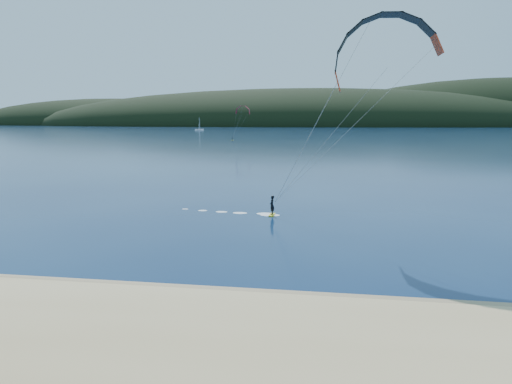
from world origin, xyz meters
TOP-DOWN VIEW (x-y plane):
  - ground at (0.00, 0.00)m, footprint 1800.00×1800.00m
  - wet_sand at (0.00, 4.50)m, footprint 220.00×2.50m
  - headland at (0.63, 745.28)m, footprint 1200.00×310.00m
  - kitesurfer_near at (10.31, 21.23)m, footprint 25.53×9.75m
  - kitesurfer_far at (-35.30, 197.87)m, footprint 10.06×7.25m
  - sailboat at (-114.48, 404.58)m, footprint 8.19×5.12m

SIDE VIEW (x-z plane):
  - ground at x=0.00m, z-range 0.00..0.00m
  - headland at x=0.63m, z-range -70.00..70.00m
  - wet_sand at x=0.00m, z-range 0.00..0.10m
  - sailboat at x=-114.48m, z-range -4.87..6.55m
  - kitesurfer_far at x=-35.30m, z-range 5.11..19.56m
  - kitesurfer_near at x=10.31m, z-range 4.26..22.44m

